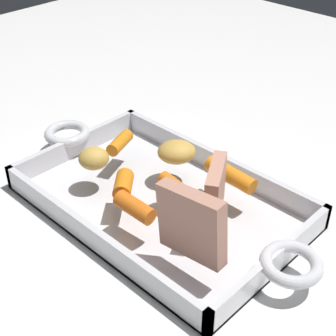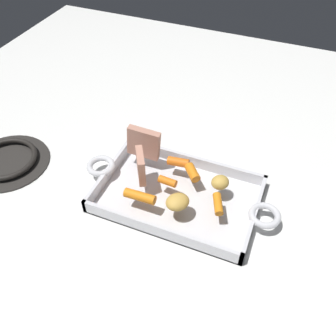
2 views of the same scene
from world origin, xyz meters
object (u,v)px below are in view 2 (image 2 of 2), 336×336
potato_whole (220,182)px  potato_corner (177,202)px  roasting_dish (177,195)px  baby_carrot_southwest (167,183)px  roast_slice_outer (142,164)px  baby_carrot_center_right (178,162)px  baby_carrot_long (140,196)px  baby_carrot_center_left (192,172)px  stove_burner_rear (7,160)px  roast_slice_thin (144,143)px  baby_carrot_northeast (218,204)px

potato_whole → potato_corner: (0.07, 0.09, -0.00)m
roasting_dish → baby_carrot_southwest: size_ratio=11.05×
roast_slice_outer → baby_carrot_center_right: 0.09m
baby_carrot_long → potato_whole: size_ratio=1.74×
potato_corner → roast_slice_outer: bearing=-27.6°
baby_carrot_center_left → stove_burner_rear: size_ratio=0.21×
potato_whole → stove_burner_rear: potato_whole is taller
baby_carrot_southwest → baby_carrot_long: (0.04, 0.06, 0.00)m
roast_slice_thin → baby_carrot_southwest: 0.12m
potato_whole → baby_carrot_center_left: bearing=-7.5°
roasting_dish → baby_carrot_center_left: bearing=-112.4°
baby_carrot_center_left → baby_carrot_northeast: size_ratio=0.87×
baby_carrot_northeast → baby_carrot_center_right: bearing=-34.9°
baby_carrot_center_right → potato_whole: size_ratio=1.25×
roast_slice_thin → stove_burner_rear: bearing=19.9°
roasting_dish → potato_whole: potato_whole is taller
roasting_dish → baby_carrot_center_left: baby_carrot_center_left is taller
baby_carrot_southwest → stove_burner_rear: size_ratio=0.20×
baby_carrot_southwest → baby_carrot_center_left: bearing=-131.1°
roast_slice_outer → roast_slice_thin: (0.02, -0.06, 0.01)m
baby_carrot_center_left → baby_carrot_long: size_ratio=0.63×
baby_carrot_center_left → baby_carrot_long: 0.14m
baby_carrot_center_right → potato_whole: 0.11m
roasting_dish → baby_carrot_southwest: baby_carrot_southwest is taller
baby_carrot_center_right → potato_corner: potato_corner is taller
roast_slice_outer → potato_whole: bearing=-170.0°
roast_slice_outer → baby_carrot_center_right: bearing=-137.3°
stove_burner_rear → baby_carrot_long: bearing=178.1°
roast_slice_thin → potato_whole: roast_slice_thin is taller
potato_corner → potato_whole: bearing=-127.6°
roasting_dish → baby_carrot_northeast: baby_carrot_northeast is taller
roast_slice_outer → baby_carrot_northeast: size_ratio=1.31×
baby_carrot_center_right → roasting_dish: bearing=110.1°
baby_carrot_center_left → baby_carrot_long: same height
roast_slice_outer → stove_burner_rear: (0.35, 0.06, -0.06)m
roast_slice_thin → baby_carrot_long: roast_slice_thin is taller
baby_carrot_center_left → potato_whole: size_ratio=1.09×
roasting_dish → baby_carrot_northeast: 0.11m
roast_slice_thin → baby_carrot_northeast: size_ratio=1.54×
potato_corner → baby_carrot_center_right: bearing=-69.8°
roasting_dish → baby_carrot_southwest: bearing=10.8°
roasting_dish → roast_slice_outer: size_ratio=6.94×
roasting_dish → baby_carrot_northeast: bearing=168.3°
baby_carrot_center_left → stove_burner_rear: baby_carrot_center_left is taller
roasting_dish → roast_slice_thin: 0.15m
potato_corner → stove_burner_rear: bearing=0.1°
baby_carrot_long → baby_carrot_southwest: bearing=-122.5°
roasting_dish → baby_carrot_long: (0.06, 0.06, 0.04)m
roasting_dish → potato_whole: bearing=-157.5°
baby_carrot_southwest → potato_corner: (-0.04, 0.05, 0.01)m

